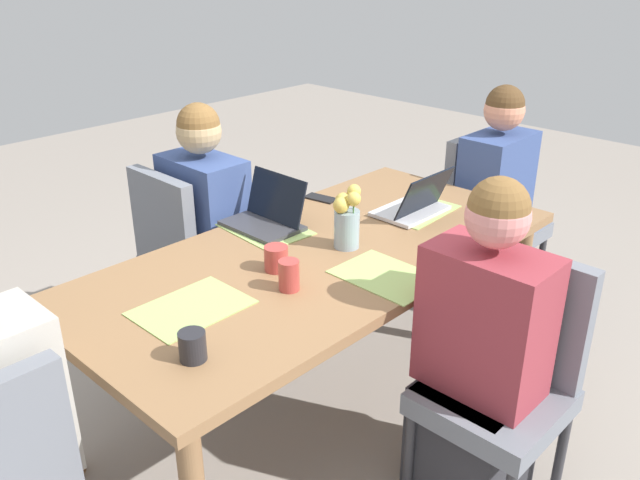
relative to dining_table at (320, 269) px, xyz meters
name	(u,v)px	position (x,y,z in m)	size (l,w,h in m)	color
ground_plane	(320,404)	(0.00, 0.00, -0.66)	(10.00, 10.00, 0.00)	gray
dining_table	(320,269)	(0.00, 0.00, 0.00)	(2.00, 0.95, 0.73)	olive
chair_far_left_near	(506,371)	(-0.11, 0.77, -0.16)	(0.44, 0.44, 0.90)	slate
person_far_left_near	(480,366)	(-0.03, 0.71, -0.13)	(0.36, 0.40, 1.19)	#2D2D33
chair_near_left_mid	(187,251)	(0.07, -0.80, -0.16)	(0.44, 0.44, 0.90)	slate
person_near_left_mid	(208,244)	(-0.01, -0.74, -0.13)	(0.36, 0.40, 1.19)	#2D2D33
chair_head_left_right_near	(485,211)	(-1.34, -0.04, -0.16)	(0.44, 0.44, 0.90)	slate
person_head_left_right_near	(492,213)	(-1.28, 0.03, -0.13)	(0.40, 0.36, 1.19)	#2D2D33
flower_vase	(347,219)	(-0.10, 0.04, 0.19)	(0.12, 0.11, 0.25)	#8EA8B7
placemat_far_left_near	(386,276)	(-0.02, 0.31, 0.08)	(0.36, 0.26, 0.00)	#9EBC66
placemat_near_left_mid	(266,229)	(0.00, -0.31, 0.08)	(0.36, 0.26, 0.00)	#9EBC66
placemat_head_right_left_far	(192,308)	(0.60, -0.01, 0.08)	(0.36, 0.26, 0.00)	#9EBC66
placemat_head_left_right_near	(416,210)	(-0.60, 0.01, 0.08)	(0.36, 0.26, 0.00)	#9EBC66
laptop_head_left_right_near	(414,205)	(-0.56, 0.03, 0.12)	(0.32, 0.22, 0.20)	silver
laptop_near_left_mid	(267,217)	(-0.03, -0.33, 0.12)	(0.22, 0.32, 0.21)	#38383D
coffee_mug_near_left	(276,258)	(0.22, -0.01, 0.12)	(0.09, 0.09, 0.09)	#AD3D38
coffee_mug_near_right	(289,275)	(0.29, 0.13, 0.13)	(0.07, 0.07, 0.11)	#AD3D38
coffee_mug_centre_left	(192,346)	(0.77, 0.23, 0.12)	(0.08, 0.08, 0.09)	#232328
phone_black	(321,198)	(-0.42, -0.39, 0.08)	(0.15, 0.07, 0.01)	black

